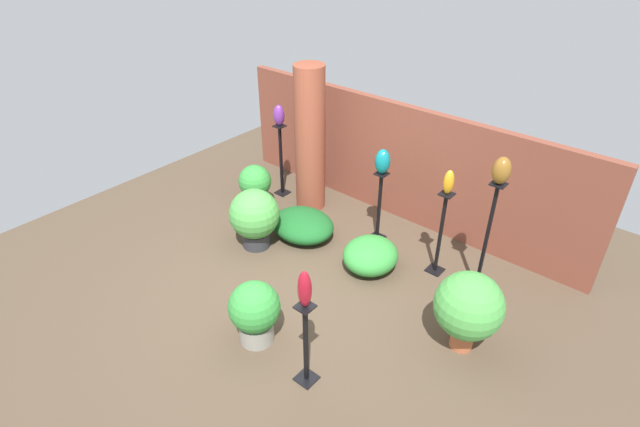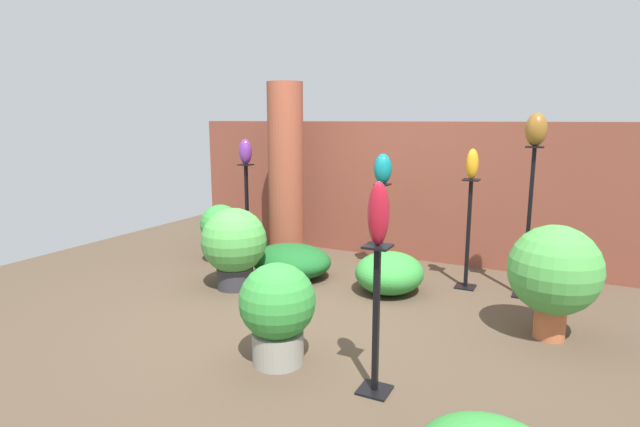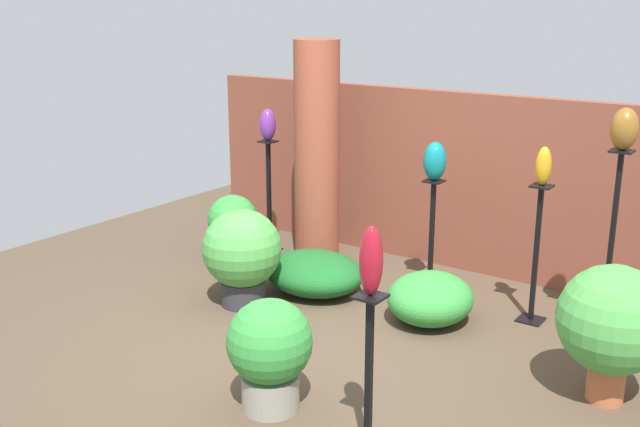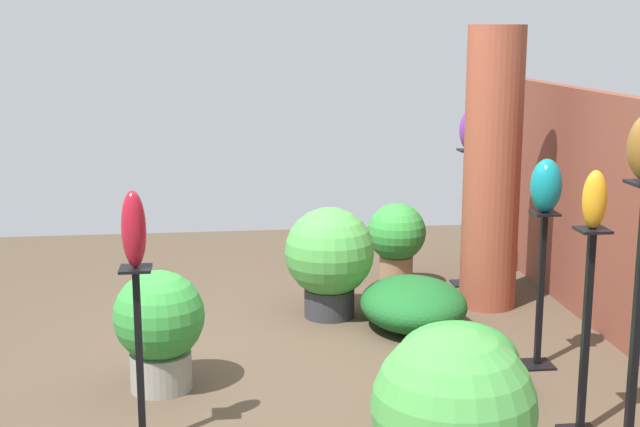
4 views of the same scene
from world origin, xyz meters
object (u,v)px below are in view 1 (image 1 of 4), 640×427
Objects in this scene: art_vase_amber at (449,182)px; art_vase_bronze at (502,171)px; potted_plant_back_center at (469,307)px; art_vase_ruby at (305,289)px; brick_pillar at (310,140)px; pedestal_amber at (440,237)px; art_vase_teal at (383,162)px; pedestal_bronze at (485,244)px; pedestal_teal at (379,210)px; potted_plant_front_right at (254,216)px; art_vase_violet at (279,115)px; potted_plant_near_pillar at (255,184)px; potted_plant_mid_right at (255,311)px; pedestal_ruby at (306,348)px; pedestal_violet at (281,163)px.

art_vase_bronze reaches higher than art_vase_amber.
art_vase_ruby is at bearing -124.85° from potted_plant_back_center.
art_vase_amber is at bearing -4.73° from brick_pillar.
art_vase_teal reaches higher than pedestal_amber.
pedestal_bronze is 3.77× the size of art_vase_ruby.
pedestal_amber is at bearing -7.14° from pedestal_teal.
brick_pillar is 7.06× the size of art_vase_bronze.
art_vase_amber is 2.55m from potted_plant_front_right.
art_vase_teal is at bearing 109.14° from art_vase_ruby.
art_vase_violet is at bearing 119.64° from potted_plant_front_right.
art_vase_violet is at bearing 93.14° from potted_plant_near_pillar.
art_vase_amber reaches higher than potted_plant_mid_right.
pedestal_ruby is at bearing -49.64° from brick_pillar.
pedestal_bronze is at bearing 57.25° from potted_plant_mid_right.
potted_plant_near_pillar is (-2.84, -0.43, -0.09)m from pedestal_amber.
pedestal_violet reaches higher than pedestal_teal.
pedestal_bronze is 0.98m from potted_plant_back_center.
pedestal_violet is 2.98m from art_vase_amber.
art_vase_teal is at bearing 174.95° from pedestal_bronze.
art_vase_teal is 0.40× the size of potted_plant_front_right.
pedestal_bronze is 2.44m from pedestal_ruby.
art_vase_violet is at bearing 176.95° from art_vase_bronze.
brick_pillar is 2.23× the size of pedestal_ruby.
art_vase_teal is (-1.55, 0.14, 0.50)m from pedestal_bronze.
art_vase_bronze is at bearing -5.05° from art_vase_teal.
potted_plant_back_center is 3.72m from potted_plant_near_pillar.
art_vase_teal is at bearing 16.68° from potted_plant_near_pillar.
pedestal_violet is 0.79m from art_vase_violet.
art_vase_violet is 1.08m from potted_plant_near_pillar.
pedestal_bronze is at bearing -1.36° from art_vase_amber.
pedestal_amber is 2.44m from art_vase_ruby.
pedestal_teal is 1.05× the size of pedestal_ruby.
pedestal_bronze is 3.45m from pedestal_violet.
art_vase_ruby reaches higher than pedestal_teal.
pedestal_amber is 3.55× the size of art_vase_violet.
pedestal_amber reaches higher than potted_plant_mid_right.
pedestal_bronze is 2.05× the size of potted_plant_near_pillar.
potted_plant_mid_right is (-0.77, 0.06, -0.77)m from art_vase_ruby.
potted_plant_mid_right is (0.09, -2.41, -0.06)m from pedestal_teal.
pedestal_bronze is 4.87× the size of art_vase_amber.
pedestal_violet is 3.44× the size of art_vase_teal.
pedestal_teal is at bearing 172.86° from pedestal_amber.
pedestal_violet is 3.16m from potted_plant_mid_right.
pedestal_violet is at bearing 163.22° from potted_plant_back_center.
pedestal_teal is at bearing 0.00° from art_vase_teal.
art_vase_violet is (-1.89, 0.05, 0.86)m from pedestal_teal.
potted_plant_near_pillar is (-2.71, 1.91, -0.01)m from pedestal_ruby.
art_vase_amber is (0.13, 2.34, 0.85)m from pedestal_ruby.
potted_plant_front_right is at bearing 148.24° from pedestal_ruby.
potted_plant_near_pillar is at bearing -173.00° from pedestal_bronze.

